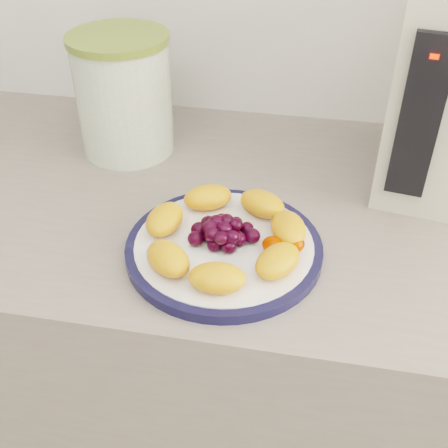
# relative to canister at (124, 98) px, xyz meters

# --- Properties ---
(counter) EXTENTS (3.50, 0.60, 0.90)m
(counter) POSITION_rel_canister_xyz_m (0.27, -0.12, -0.55)
(counter) COLOR gray
(counter) RESTS_ON floor
(cabinet_face) EXTENTS (3.48, 0.58, 0.84)m
(cabinet_face) POSITION_rel_canister_xyz_m (0.27, -0.12, -0.58)
(cabinet_face) COLOR #946E47
(cabinet_face) RESTS_ON floor
(plate_rim) EXTENTS (0.27, 0.27, 0.01)m
(plate_rim) POSITION_rel_canister_xyz_m (0.22, -0.26, -0.09)
(plate_rim) COLOR #121435
(plate_rim) RESTS_ON counter
(plate_face) EXTENTS (0.25, 0.25, 0.02)m
(plate_face) POSITION_rel_canister_xyz_m (0.22, -0.26, -0.09)
(plate_face) COLOR white
(plate_face) RESTS_ON counter
(canister) EXTENTS (0.21, 0.21, 0.19)m
(canister) POSITION_rel_canister_xyz_m (0.00, 0.00, 0.00)
(canister) COLOR #3A6113
(canister) RESTS_ON counter
(canister_lid) EXTENTS (0.22, 0.22, 0.01)m
(canister_lid) POSITION_rel_canister_xyz_m (0.00, 0.00, 0.10)
(canister_lid) COLOR olive
(canister_lid) RESTS_ON canister
(appliance_panel) EXTENTS (0.06, 0.03, 0.23)m
(appliance_panel) POSITION_rel_canister_xyz_m (0.46, -0.12, 0.06)
(appliance_panel) COLOR black
(appliance_panel) RESTS_ON appliance_body
(appliance_led) EXTENTS (0.01, 0.01, 0.01)m
(appliance_led) POSITION_rel_canister_xyz_m (0.46, -0.13, 0.15)
(appliance_led) COLOR #FF0C05
(appliance_led) RESTS_ON appliance_panel
(fruit_plate) EXTENTS (0.23, 0.23, 0.03)m
(fruit_plate) POSITION_rel_canister_xyz_m (0.23, -0.25, -0.06)
(fruit_plate) COLOR orange
(fruit_plate) RESTS_ON plate_face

